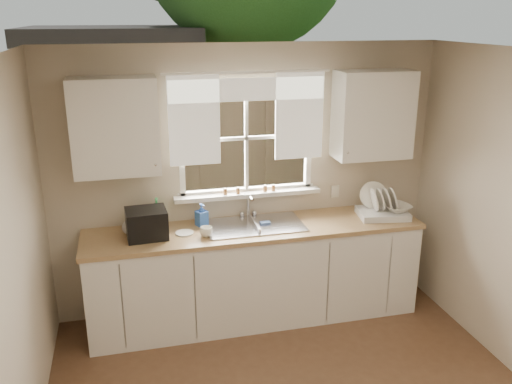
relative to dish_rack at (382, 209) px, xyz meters
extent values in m
cube|color=beige|center=(-1.23, 0.34, -0.41)|extent=(3.60, 0.02, 1.15)
cube|color=beige|center=(-1.23, 0.34, 1.34)|extent=(3.60, 0.02, 0.35)
cube|color=beige|center=(-2.43, 0.34, 0.67)|extent=(1.20, 0.02, 1.00)
cube|color=beige|center=(-0.03, 0.34, 0.67)|extent=(1.20, 0.02, 1.00)
cube|color=silver|center=(-1.23, -1.66, 1.52)|extent=(3.60, 4.00, 0.02)
cube|color=white|center=(-1.23, 0.36, 0.17)|extent=(1.30, 0.06, 0.05)
cube|color=white|center=(-1.23, 0.36, 1.17)|extent=(1.30, 0.06, 0.05)
cube|color=white|center=(-1.83, 0.36, 0.67)|extent=(0.05, 0.06, 1.05)
cube|color=white|center=(-0.63, 0.36, 0.67)|extent=(0.05, 0.06, 1.05)
cube|color=white|center=(-1.23, 0.36, 0.67)|extent=(0.03, 0.04, 1.00)
cube|color=white|center=(-1.23, 0.36, 0.67)|extent=(1.20, 0.04, 0.03)
cube|color=white|center=(-1.23, 0.30, 0.15)|extent=(1.38, 0.14, 0.04)
cylinder|color=white|center=(-1.23, 0.28, 1.27)|extent=(1.50, 0.02, 0.02)
cube|color=white|center=(-1.71, 0.29, 0.87)|extent=(0.45, 0.02, 0.80)
cube|color=white|center=(-0.75, 0.29, 0.87)|extent=(0.45, 0.02, 0.80)
cube|color=white|center=(-1.23, 0.29, 1.12)|extent=(1.40, 0.02, 0.20)
cube|color=white|center=(-1.23, 0.02, -0.55)|extent=(3.00, 0.62, 0.87)
cube|color=#A88454|center=(-1.23, 0.02, -0.09)|extent=(3.04, 0.65, 0.04)
cube|color=white|center=(-2.38, 0.17, 0.87)|extent=(0.70, 0.33, 0.80)
cube|color=white|center=(-0.08, 0.17, 0.87)|extent=(0.70, 0.33, 0.80)
cube|color=beige|center=(-0.35, 0.33, 0.10)|extent=(0.08, 0.01, 0.12)
cylinder|color=brown|center=(-0.99, 0.28, 0.20)|extent=(0.04, 0.04, 0.06)
cylinder|color=brown|center=(-1.45, 0.28, 0.20)|extent=(0.04, 0.04, 0.06)
cylinder|color=brown|center=(-1.07, 0.28, 0.20)|extent=(0.04, 0.04, 0.06)
cylinder|color=brown|center=(-1.33, 0.28, 0.20)|extent=(0.04, 0.04, 0.06)
cube|color=#335421|center=(-1.23, 5.34, -1.00)|extent=(20.00, 10.00, 0.02)
cube|color=#7F6046|center=(-1.23, 3.34, -0.08)|extent=(8.00, 0.10, 1.80)
cube|color=maroon|center=(-2.43, 6.84, 0.12)|extent=(3.00, 3.00, 2.20)
cube|color=black|center=(-2.43, 6.84, 1.37)|extent=(3.20, 3.20, 0.30)
cylinder|color=#423021|center=(0.17, 6.34, 0.62)|extent=(0.36, 0.36, 3.20)
cube|color=#B7B7BC|center=(-1.23, 0.05, -0.15)|extent=(0.84, 0.46, 0.18)
cube|color=#B7B7BC|center=(-1.23, 0.05, -0.07)|extent=(0.88, 0.50, 0.01)
cube|color=#B7B7BC|center=(-1.23, 0.05, -0.09)|extent=(0.02, 0.41, 0.14)
cylinder|color=silver|center=(-1.23, 0.30, 0.04)|extent=(0.03, 0.03, 0.22)
cylinder|color=silver|center=(-1.23, 0.22, 0.15)|extent=(0.02, 0.18, 0.02)
sphere|color=silver|center=(-1.29, 0.30, -0.04)|extent=(0.05, 0.05, 0.05)
sphere|color=silver|center=(-1.17, 0.30, -0.04)|extent=(0.05, 0.05, 0.05)
cube|color=silver|center=(0.00, -0.01, -0.04)|extent=(0.50, 0.41, 0.06)
cylinder|color=white|center=(-0.05, 0.11, 0.11)|extent=(0.27, 0.12, 0.25)
cylinder|color=white|center=(-0.09, 0.01, 0.10)|extent=(0.10, 0.23, 0.22)
cylinder|color=white|center=(-0.03, 0.00, 0.10)|extent=(0.10, 0.23, 0.22)
cylinder|color=white|center=(0.03, -0.01, 0.10)|extent=(0.10, 0.23, 0.22)
cylinder|color=white|center=(0.09, -0.02, 0.10)|extent=(0.10, 0.23, 0.22)
imported|color=silver|center=(0.13, -0.05, 0.02)|extent=(0.28, 0.28, 0.06)
imported|color=green|center=(-2.08, 0.20, 0.07)|extent=(0.12, 0.12, 0.28)
imported|color=blue|center=(-1.69, 0.17, 0.03)|extent=(0.12, 0.13, 0.21)
imported|color=beige|center=(-2.33, 0.15, 0.01)|extent=(0.14, 0.14, 0.17)
cylinder|color=white|center=(-1.86, 0.02, -0.06)|extent=(0.16, 0.16, 0.01)
imported|color=silver|center=(-1.69, -0.09, -0.03)|extent=(0.14, 0.14, 0.09)
cube|color=black|center=(-2.18, 0.02, 0.05)|extent=(0.35, 0.31, 0.25)
camera|label=1|loc=(-2.31, -4.36, 1.75)|focal=38.00mm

